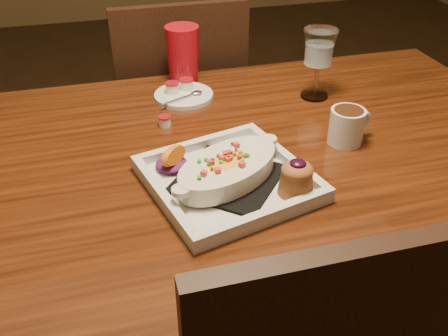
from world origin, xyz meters
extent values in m
cube|color=#5F270D|center=(0.00, 0.00, 0.73)|extent=(1.50, 0.90, 0.04)
cylinder|color=black|center=(0.67, 0.37, 0.35)|extent=(0.07, 0.07, 0.71)
cube|color=black|center=(0.00, 0.70, 0.45)|extent=(0.42, 0.42, 0.04)
cylinder|color=black|center=(0.17, 0.87, 0.23)|extent=(0.04, 0.04, 0.45)
cylinder|color=black|center=(-0.17, 0.87, 0.23)|extent=(0.04, 0.04, 0.45)
cylinder|color=black|center=(0.17, 0.53, 0.23)|extent=(0.04, 0.04, 0.45)
cylinder|color=black|center=(-0.17, 0.53, 0.23)|extent=(0.04, 0.04, 0.45)
cube|color=black|center=(0.00, 0.51, 0.70)|extent=(0.40, 0.03, 0.46)
cube|color=silver|center=(-0.03, -0.11, 0.76)|extent=(0.35, 0.35, 0.01)
cube|color=black|center=(-0.03, -0.11, 0.77)|extent=(0.26, 0.26, 0.01)
ellipsoid|color=yellow|center=(-0.03, -0.11, 0.79)|extent=(0.23, 0.19, 0.04)
ellipsoid|color=#561353|center=(-0.13, -0.04, 0.77)|extent=(0.07, 0.07, 0.02)
cone|color=brown|center=(0.08, -0.18, 0.79)|extent=(0.07, 0.07, 0.05)
ellipsoid|color=brown|center=(0.08, -0.18, 0.81)|extent=(0.06, 0.06, 0.03)
ellipsoid|color=black|center=(0.08, -0.18, 0.83)|extent=(0.03, 0.03, 0.01)
cylinder|color=silver|center=(0.26, -0.02, 0.79)|extent=(0.08, 0.08, 0.08)
cylinder|color=black|center=(0.26, -0.02, 0.82)|extent=(0.06, 0.06, 0.02)
torus|color=silver|center=(0.30, -0.01, 0.79)|extent=(0.06, 0.03, 0.06)
cylinder|color=silver|center=(0.29, 0.21, 0.75)|extent=(0.07, 0.07, 0.01)
cylinder|color=silver|center=(0.29, 0.21, 0.80)|extent=(0.01, 0.01, 0.08)
cone|color=silver|center=(0.29, 0.21, 0.88)|extent=(0.09, 0.09, 0.09)
cylinder|color=silver|center=(-0.04, 0.29, 0.76)|extent=(0.15, 0.15, 0.01)
cylinder|color=white|center=(-0.07, 0.31, 0.77)|extent=(0.04, 0.04, 0.03)
cylinder|color=maroon|center=(-0.07, 0.31, 0.79)|extent=(0.04, 0.04, 0.00)
cylinder|color=white|center=(-0.03, 0.32, 0.77)|extent=(0.04, 0.04, 0.03)
cylinder|color=maroon|center=(-0.03, 0.32, 0.79)|extent=(0.04, 0.04, 0.00)
cylinder|color=white|center=(-0.11, 0.16, 0.76)|extent=(0.03, 0.03, 0.02)
cylinder|color=maroon|center=(-0.11, 0.16, 0.77)|extent=(0.03, 0.03, 0.00)
cone|color=#AF0C1A|center=(-0.02, 0.40, 0.83)|extent=(0.09, 0.09, 0.15)
camera|label=1|loc=(-0.25, -0.88, 1.32)|focal=40.00mm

